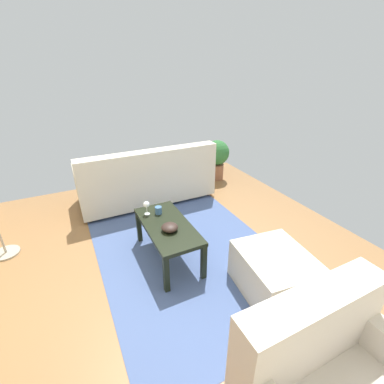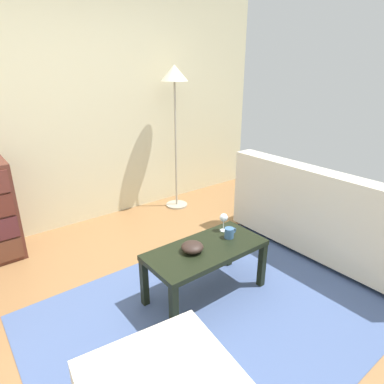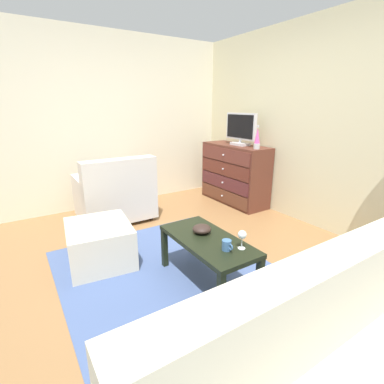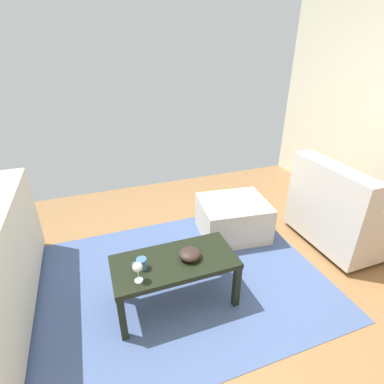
# 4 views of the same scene
# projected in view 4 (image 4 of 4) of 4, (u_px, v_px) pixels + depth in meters

# --- Properties ---
(ground_plane) EXTENTS (5.23, 4.52, 0.05)m
(ground_plane) POSITION_uv_depth(u_px,v_px,m) (205.00, 293.00, 2.53)
(ground_plane) COLOR olive
(area_rug) EXTENTS (2.60, 1.90, 0.01)m
(area_rug) POSITION_uv_depth(u_px,v_px,m) (176.00, 280.00, 2.62)
(area_rug) COLOR #435685
(area_rug) RESTS_ON ground_plane
(coffee_table) EXTENTS (0.95, 0.45, 0.43)m
(coffee_table) POSITION_uv_depth(u_px,v_px,m) (175.00, 266.00, 2.25)
(coffee_table) COLOR black
(coffee_table) RESTS_ON ground_plane
(wine_glass) EXTENTS (0.07, 0.07, 0.16)m
(wine_glass) POSITION_uv_depth(u_px,v_px,m) (138.00, 268.00, 1.98)
(wine_glass) COLOR silver
(wine_glass) RESTS_ON coffee_table
(mug) EXTENTS (0.11, 0.08, 0.08)m
(mug) POSITION_uv_depth(u_px,v_px,m) (141.00, 264.00, 2.12)
(mug) COLOR #3A6192
(mug) RESTS_ON coffee_table
(bowl_decorative) EXTENTS (0.17, 0.17, 0.08)m
(bowl_decorative) POSITION_uv_depth(u_px,v_px,m) (190.00, 254.00, 2.22)
(bowl_decorative) COLOR #2D201B
(bowl_decorative) RESTS_ON coffee_table
(armchair) EXTENTS (0.80, 0.95, 0.90)m
(armchair) POSITION_uv_depth(u_px,v_px,m) (344.00, 212.00, 3.00)
(armchair) COLOR #332319
(armchair) RESTS_ON ground_plane
(ottoman) EXTENTS (0.77, 0.68, 0.41)m
(ottoman) POSITION_uv_depth(u_px,v_px,m) (233.00, 218.00, 3.19)
(ottoman) COLOR beige
(ottoman) RESTS_ON ground_plane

